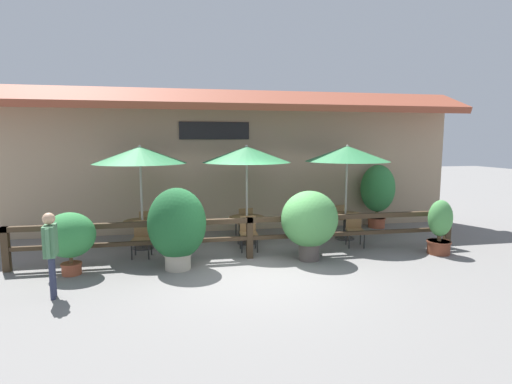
{
  "coord_description": "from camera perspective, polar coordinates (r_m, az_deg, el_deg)",
  "views": [
    {
      "loc": [
        -1.57,
        -7.82,
        2.71
      ],
      "look_at": [
        0.23,
        1.48,
        1.49
      ],
      "focal_mm": 28.0,
      "sensor_mm": 36.0,
      "label": 1
    }
  ],
  "objects": [
    {
      "name": "chair_middle_wallside",
      "position": [
        11.27,
        -1.63,
        -4.12
      ],
      "size": [
        0.46,
        0.46,
        0.85
      ],
      "rotation": [
        0.0,
        0.0,
        3.24
      ],
      "color": "olive",
      "rests_on": "ground"
    },
    {
      "name": "chair_far_streetside",
      "position": [
        10.64,
        13.92,
        -5.01
      ],
      "size": [
        0.5,
        0.5,
        0.85
      ],
      "rotation": [
        0.0,
        0.0,
        -0.2
      ],
      "color": "olive",
      "rests_on": "ground"
    },
    {
      "name": "potted_plant_entrance_palm",
      "position": [
        8.55,
        -11.22,
        -4.73
      ],
      "size": [
        1.22,
        1.1,
        1.74
      ],
      "color": "#B7AD99",
      "rests_on": "ground"
    },
    {
      "name": "dining_table_far",
      "position": [
        11.31,
        12.64,
        -3.76
      ],
      "size": [
        0.95,
        0.95,
        0.71
      ],
      "color": "brown",
      "rests_on": "ground"
    },
    {
      "name": "dining_table_near",
      "position": [
        10.49,
        -15.9,
        -4.74
      ],
      "size": [
        0.95,
        0.95,
        0.71
      ],
      "color": "brown",
      "rests_on": "ground"
    },
    {
      "name": "dining_table_middle",
      "position": [
        10.59,
        -1.31,
        -4.34
      ],
      "size": [
        0.95,
        0.95,
        0.71
      ],
      "color": "brown",
      "rests_on": "ground"
    },
    {
      "name": "building_facade",
      "position": [
        12.04,
        -3.47,
        4.74
      ],
      "size": [
        14.28,
        1.49,
        4.23
      ],
      "color": "tan",
      "rests_on": "ground"
    },
    {
      "name": "patio_umbrella_middle",
      "position": [
        10.37,
        -1.34,
        5.39
      ],
      "size": [
        2.28,
        2.28,
        2.6
      ],
      "color": "#B7B2A8",
      "rests_on": "ground"
    },
    {
      "name": "patio_umbrella_far",
      "position": [
        11.11,
        12.89,
        5.34
      ],
      "size": [
        2.28,
        2.28,
        2.6
      ],
      "color": "#B7B2A8",
      "rests_on": "ground"
    },
    {
      "name": "potted_plant_tall_tropical",
      "position": [
        10.54,
        24.79,
        -4.45
      ],
      "size": [
        0.57,
        0.56,
        1.31
      ],
      "color": "brown",
      "rests_on": "ground"
    },
    {
      "name": "chair_near_streetside",
      "position": [
        9.77,
        -15.99,
        -6.19
      ],
      "size": [
        0.46,
        0.46,
        0.85
      ],
      "rotation": [
        0.0,
        0.0,
        -0.1
      ],
      "color": "olive",
      "rests_on": "ground"
    },
    {
      "name": "potted_plant_broad_leaf",
      "position": [
        9.13,
        7.65,
        -4.06
      ],
      "size": [
        1.3,
        1.17,
        1.59
      ],
      "color": "#564C47",
      "rests_on": "ground"
    },
    {
      "name": "pedestrian",
      "position": [
        7.7,
        -27.31,
        -6.58
      ],
      "size": [
        0.23,
        0.53,
        1.5
      ],
      "rotation": [
        0.0,
        0.0,
        1.69
      ],
      "color": "#2D334C",
      "rests_on": "ground"
    },
    {
      "name": "potted_plant_small_flowering",
      "position": [
        8.92,
        -25.07,
        -5.79
      ],
      "size": [
        1.01,
        0.91,
        1.28
      ],
      "color": "#9E4C33",
      "rests_on": "ground"
    },
    {
      "name": "ground_plane",
      "position": [
        8.42,
        0.37,
        -11.43
      ],
      "size": [
        60.0,
        60.0,
        0.0
      ],
      "primitive_type": "plane",
      "color": "slate"
    },
    {
      "name": "patio_umbrella_near",
      "position": [
        10.27,
        -16.25,
        5.08
      ],
      "size": [
        2.28,
        2.28,
        2.6
      ],
      "color": "#B7B2A8",
      "rests_on": "ground"
    },
    {
      "name": "chair_far_wallside",
      "position": [
        12.02,
        11.38,
        -3.54
      ],
      "size": [
        0.51,
        0.51,
        0.85
      ],
      "rotation": [
        0.0,
        0.0,
        3.38
      ],
      "color": "olive",
      "rests_on": "ground"
    },
    {
      "name": "chair_middle_streetside",
      "position": [
        9.95,
        -1.09,
        -5.66
      ],
      "size": [
        0.44,
        0.44,
        0.85
      ],
      "rotation": [
        0.0,
        0.0,
        -0.06
      ],
      "color": "olive",
      "rests_on": "ground"
    },
    {
      "name": "potted_plant_corner_fern",
      "position": [
        12.97,
        16.99,
        0.23
      ],
      "size": [
        1.07,
        0.96,
        1.97
      ],
      "color": "#9E4C33",
      "rests_on": "ground"
    },
    {
      "name": "patio_railing",
      "position": [
        9.23,
        -0.91,
        -5.27
      ],
      "size": [
        10.4,
        0.14,
        0.95
      ],
      "color": "#3D2D1E",
      "rests_on": "ground"
    },
    {
      "name": "chair_near_wallside",
      "position": [
        11.24,
        -15.39,
        -4.41
      ],
      "size": [
        0.5,
        0.5,
        0.85
      ],
      "rotation": [
        0.0,
        0.0,
        3.36
      ],
      "color": "olive",
      "rests_on": "ground"
    }
  ]
}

